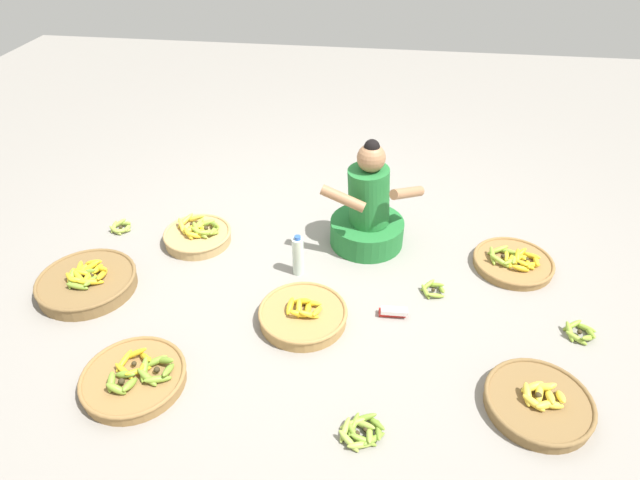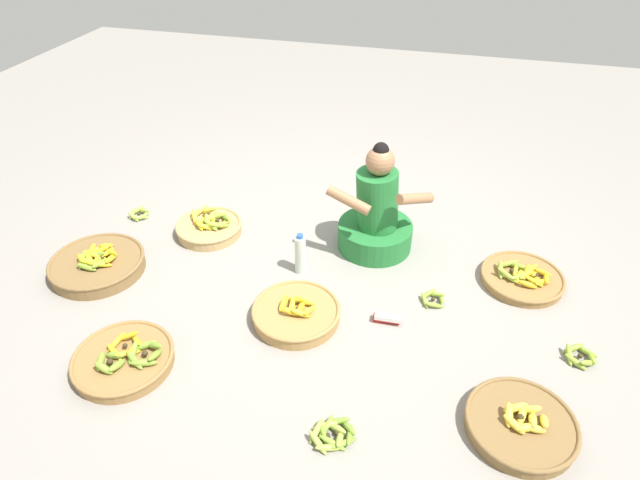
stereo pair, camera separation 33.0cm
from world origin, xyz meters
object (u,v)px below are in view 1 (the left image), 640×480
banana_basket_back_center (87,282)px  loose_bananas_front_right (362,431)px  loose_bananas_back_right (580,332)px  loose_bananas_near_vendor (433,289)px  banana_basket_front_center (198,235)px  vendor_woman_front (368,212)px  loose_bananas_back_left (121,227)px  water_bottle (298,256)px  banana_basket_mid_left (303,315)px  banana_basket_near_bicycle (134,377)px  banana_basket_front_left (539,402)px  banana_basket_mid_right (513,262)px  packet_carton_stack (393,312)px

banana_basket_back_center → loose_bananas_front_right: (1.82, -0.83, -0.03)m
loose_bananas_back_right → loose_bananas_near_vendor: bearing=162.3°
banana_basket_front_center → banana_basket_back_center: banana_basket_back_center is taller
vendor_woman_front → banana_basket_back_center: bearing=-156.6°
banana_basket_front_center → loose_bananas_back_right: bearing=-13.5°
loose_bananas_back_left → loose_bananas_front_right: (1.90, -1.49, 0.00)m
banana_basket_front_center → water_bottle: bearing=-18.0°
vendor_woman_front → water_bottle: 0.60m
banana_basket_mid_left → loose_bananas_near_vendor: banana_basket_mid_left is taller
banana_basket_mid_left → loose_bananas_near_vendor: bearing=25.2°
banana_basket_near_bicycle → water_bottle: (0.70, 1.03, 0.09)m
banana_basket_front_left → banana_basket_mid_right: (0.05, 1.16, -0.00)m
banana_basket_near_bicycle → banana_basket_mid_left: banana_basket_mid_left is taller
water_bottle → banana_basket_front_center: bearing=162.0°
loose_bananas_back_left → water_bottle: bearing=-12.7°
vendor_woman_front → banana_basket_mid_left: vendor_woman_front is taller
banana_basket_front_center → banana_basket_mid_right: banana_basket_front_center is taller
loose_bananas_back_right → packet_carton_stack: bearing=179.1°
banana_basket_front_left → banana_basket_mid_right: size_ratio=1.01×
banana_basket_mid_right → packet_carton_stack: banana_basket_mid_right is taller
banana_basket_front_left → packet_carton_stack: banana_basket_front_left is taller
vendor_woman_front → banana_basket_near_bicycle: bearing=-128.1°
loose_bananas_back_left → loose_bananas_near_vendor: loose_bananas_back_left is taller
banana_basket_front_left → loose_bananas_front_right: (-0.87, -0.28, -0.02)m
loose_bananas_front_right → loose_bananas_back_right: 1.47m
loose_bananas_back_left → packet_carton_stack: loose_bananas_back_left is taller
loose_bananas_near_vendor → banana_basket_back_center: bearing=-173.0°
banana_basket_mid_left → water_bottle: 0.47m
banana_basket_mid_right → loose_bananas_back_left: bearing=178.9°
banana_basket_back_center → water_bottle: 1.36m
vendor_woman_front → loose_bananas_back_right: vendor_woman_front is taller
loose_bananas_front_right → loose_bananas_back_right: (1.21, 0.83, 0.00)m
banana_basket_mid_left → vendor_woman_front: bearing=69.3°
banana_basket_mid_left → loose_bananas_front_right: 0.83m
banana_basket_front_center → water_bottle: (0.77, -0.25, 0.09)m
loose_bananas_back_right → banana_basket_mid_left: bearing=-176.5°
loose_bananas_back_left → packet_carton_stack: 2.13m
banana_basket_mid_left → loose_bananas_front_right: size_ratio=2.18×
banana_basket_mid_right → loose_bananas_back_right: banana_basket_mid_right is taller
banana_basket_back_center → loose_bananas_back_left: banana_basket_back_center is taller
loose_bananas_back_right → water_bottle: size_ratio=0.67×
banana_basket_front_left → water_bottle: water_bottle is taller
banana_basket_back_center → packet_carton_stack: (1.95, 0.02, -0.03)m
banana_basket_near_bicycle → packet_carton_stack: banana_basket_near_bicycle is taller
packet_carton_stack → water_bottle: bearing=152.8°
loose_bananas_back_left → loose_bananas_front_right: same height
banana_basket_mid_left → banana_basket_back_center: size_ratio=0.86×
banana_basket_mid_left → loose_bananas_back_right: 1.62m
banana_basket_front_left → loose_bananas_back_right: size_ratio=2.70×
vendor_woman_front → banana_basket_back_center: size_ratio=1.30×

